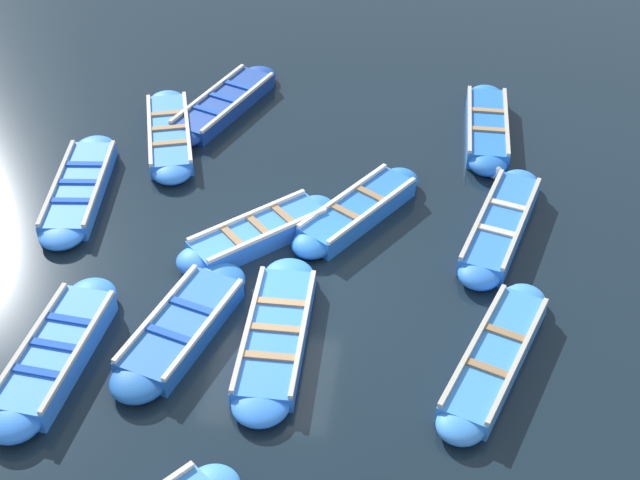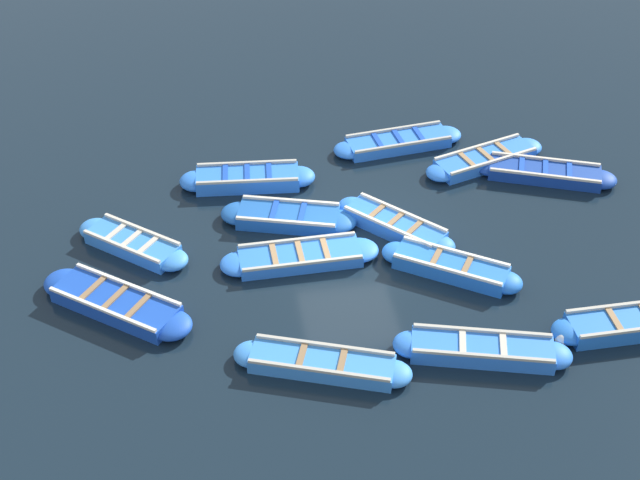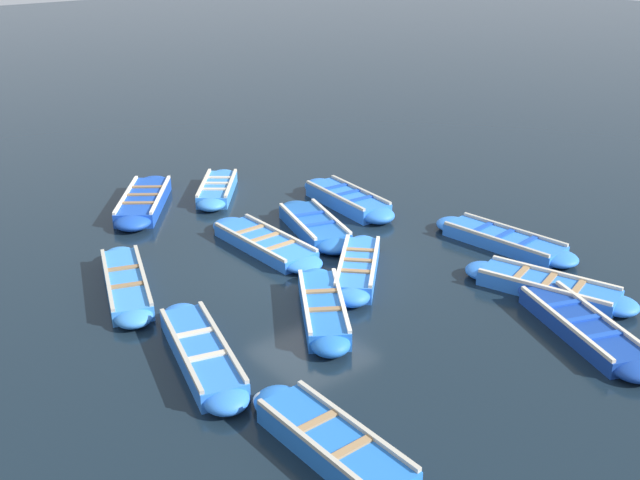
% 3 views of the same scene
% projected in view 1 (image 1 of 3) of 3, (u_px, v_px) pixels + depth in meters
% --- Properties ---
extents(ground_plane, '(120.00, 120.00, 0.00)m').
position_uv_depth(ground_plane, '(267.00, 285.00, 15.91)').
color(ground_plane, black).
extents(boat_broadside, '(1.04, 3.92, 0.36)m').
position_uv_depth(boat_broadside, '(276.00, 335.00, 14.74)').
color(boat_broadside, blue).
rests_on(boat_broadside, ground).
extents(boat_far_corner, '(1.31, 3.92, 0.37)m').
position_uv_depth(boat_far_corner, '(79.00, 188.00, 17.92)').
color(boat_far_corner, blue).
rests_on(boat_far_corner, ground).
extents(boat_inner_gap, '(2.98, 2.89, 0.45)m').
position_uv_depth(boat_inner_gap, '(258.00, 234.00, 16.74)').
color(boat_inner_gap, blue).
rests_on(boat_inner_gap, ground).
extents(boat_near_quay, '(2.18, 3.90, 0.39)m').
position_uv_depth(boat_near_quay, '(224.00, 104.00, 20.45)').
color(boat_near_quay, navy).
rests_on(boat_near_quay, ground).
extents(boat_bow_out, '(1.76, 3.91, 0.43)m').
position_uv_depth(boat_bow_out, '(501.00, 225.00, 16.94)').
color(boat_bow_out, blue).
rests_on(boat_bow_out, ground).
extents(boat_drifting, '(1.18, 3.73, 0.46)m').
position_uv_depth(boat_drifting, '(56.00, 354.00, 14.35)').
color(boat_drifting, blue).
rests_on(boat_drifting, ground).
extents(boat_mid_row, '(1.88, 3.63, 0.42)m').
position_uv_depth(boat_mid_row, '(182.00, 328.00, 14.83)').
color(boat_mid_row, '#1E59AD').
rests_on(boat_mid_row, ground).
extents(boat_alongside, '(0.90, 3.62, 0.45)m').
position_uv_depth(boat_alongside, '(487.00, 128.00, 19.62)').
color(boat_alongside, blue).
rests_on(boat_alongside, ground).
extents(boat_stern_in, '(2.52, 3.31, 0.44)m').
position_uv_depth(boat_stern_in, '(358.00, 211.00, 17.29)').
color(boat_stern_in, blue).
rests_on(boat_stern_in, ground).
extents(boat_outer_right, '(2.02, 3.88, 0.39)m').
position_uv_depth(boat_outer_right, '(495.00, 358.00, 14.32)').
color(boat_outer_right, '#3884E0').
rests_on(boat_outer_right, ground).
extents(boat_centre, '(1.90, 3.81, 0.38)m').
position_uv_depth(boat_centre, '(169.00, 134.00, 19.46)').
color(boat_centre, blue).
rests_on(boat_centre, ground).
extents(buoy_orange_near, '(0.31, 0.31, 0.31)m').
position_uv_depth(buoy_orange_near, '(496.00, 172.00, 18.37)').
color(buoy_orange_near, silver).
rests_on(buoy_orange_near, ground).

